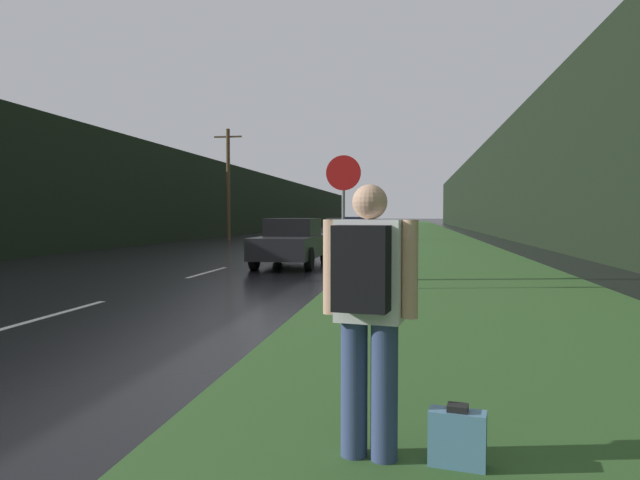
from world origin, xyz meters
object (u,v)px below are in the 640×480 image
stop_sign (343,206)px  car_oncoming (335,225)px  hitchhiker_with_backpack (368,304)px  car_passing_near (292,242)px  car_passing_far (357,228)px  suitcase (457,439)px

stop_sign → car_oncoming: size_ratio=0.69×
hitchhiker_with_backpack → car_passing_near: 14.39m
hitchhiker_with_backpack → car_passing_far: hitchhiker_with_backpack is taller
stop_sign → car_oncoming: 44.06m
suitcase → hitchhiker_with_backpack: bearing=-170.7°
suitcase → car_oncoming: 52.67m
stop_sign → car_passing_far: size_ratio=0.67×
car_passing_near → car_oncoming: bearing=-84.3°
suitcase → car_passing_near: size_ratio=0.09×
car_passing_far → car_oncoming: 17.42m
stop_sign → hitchhiker_with_backpack: bearing=-82.0°
hitchhiker_with_backpack → suitcase: (0.56, -0.00, -0.84)m
hitchhiker_with_backpack → car_oncoming: bearing=107.5°
hitchhiker_with_backpack → car_passing_near: hitchhiker_with_backpack is taller
hitchhiker_with_backpack → car_oncoming: size_ratio=0.43×
hitchhiker_with_backpack → car_passing_near: (-3.47, 13.96, -0.27)m
hitchhiker_with_backpack → car_passing_far: 35.24m
suitcase → car_passing_near: 14.55m
car_passing_far → car_oncoming: bearing=-77.3°
stop_sign → car_oncoming: stop_sign is taller
car_passing_far → car_oncoming: size_ratio=1.04×
car_passing_near → car_oncoming: car_passing_near is taller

